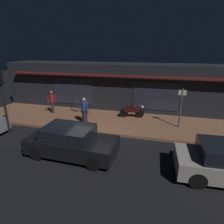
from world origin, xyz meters
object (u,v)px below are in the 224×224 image
Objects in this scene: person_bystander at (84,110)px; parked_car_far at (71,142)px; bicycle_parked at (80,108)px; traffic_light_pole at (2,92)px; motorcycle at (132,110)px; person_photographer at (52,101)px; sign_post at (181,106)px.

person_bystander reaches higher than parked_car_far.
traffic_light_pole is at bearing -122.92° from bicycle_parked.
motorcycle is at bearing 69.64° from parked_car_far.
person_bystander is (3.06, -1.29, 0.00)m from person_photographer.
parked_car_far reaches higher than bicycle_parked.
person_photographer reaches higher than motorcycle.
sign_post is 0.67× the size of traffic_light_pole.
person_photographer is 0.70× the size of sign_post.
person_bystander is 0.70× the size of sign_post.
motorcycle is at bearing -0.30° from bicycle_parked.
bicycle_parked is at bearing 57.08° from traffic_light_pole.
person_photographer reaches higher than parked_car_far.
traffic_light_pole is (-0.72, -3.60, 1.45)m from person_photographer.
parked_car_far reaches higher than motorcycle.
sign_post is (3.03, -0.99, 0.86)m from motorcycle.
parked_car_far is at bearing -70.49° from bicycle_parked.
motorcycle is at bearing 31.97° from traffic_light_pole.
traffic_light_pole is 5.07m from parked_car_far.
sign_post reaches higher than person_photographer.
person_bystander is at bearing -172.10° from sign_post.
traffic_light_pole is 0.86× the size of parked_car_far.
traffic_light_pole is at bearing -148.03° from motorcycle.
motorcycle is at bearing 4.87° from person_photographer.
motorcycle is at bearing 161.94° from sign_post.
bicycle_parked is 7.07m from sign_post.
bicycle_parked is 5.29m from traffic_light_pole.
parked_car_far is (3.86, -4.87, -0.32)m from person_photographer.
parked_car_far is at bearing -138.85° from sign_post.
person_bystander is at bearing -147.24° from motorcycle.
person_photographer is at bearing 157.11° from person_bystander.
sign_post is at bearing 41.15° from parked_car_far.
bicycle_parked is 5.72m from parked_car_far.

